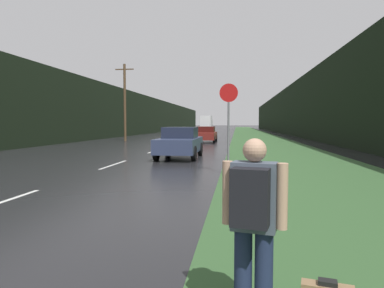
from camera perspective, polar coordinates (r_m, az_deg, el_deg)
name	(u,v)px	position (r m, az deg, el deg)	size (l,w,h in m)	color
grass_verge	(258,138)	(41.08, 10.93, 1.01)	(6.00, 240.00, 0.02)	#33562D
lane_stripe_c	(114,165)	(14.63, -12.92, -3.37)	(0.12, 3.00, 0.01)	silver
lane_stripe_d	(154,151)	(21.30, -6.34, -1.19)	(0.12, 3.00, 0.01)	silver
lane_stripe_e	(175,144)	(28.13, -2.93, -0.04)	(0.12, 3.00, 0.01)	silver
treeline_far_side	(134,114)	(53.33, -9.58, 4.91)	(2.00, 140.00, 6.23)	black
treeline_near_side	(296,110)	(51.70, 16.99, 5.41)	(2.00, 140.00, 7.23)	black
utility_pole_far	(125,101)	(33.91, -11.13, 6.97)	(1.80, 0.24, 7.41)	#4C3823
stop_sign	(228,121)	(11.46, 6.10, 3.83)	(0.61, 0.07, 3.04)	slate
hitchhiker_with_backpack	(253,219)	(2.99, 10.15, -12.14)	(0.54, 0.45, 1.60)	#1E2847
car_passing_near	(180,142)	(17.03, -2.02, 0.27)	(1.95, 4.36, 1.53)	#2D3856
car_passing_far	(206,134)	(31.23, 2.33, 1.61)	(1.91, 4.59, 1.43)	maroon
delivery_truck	(207,123)	(83.42, 2.45, 3.54)	(2.63, 7.04, 3.53)	gray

